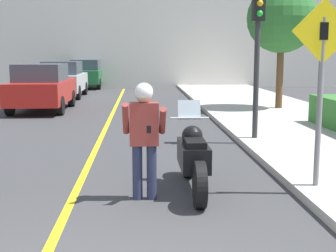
# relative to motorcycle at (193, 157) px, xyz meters

# --- Properties ---
(road_center_line) EXTENTS (0.12, 36.00, 0.01)m
(road_center_line) POSITION_rel_motorcycle_xyz_m (-1.75, 2.45, -0.50)
(road_center_line) COLOR yellow
(road_center_line) RESTS_ON ground
(building_backdrop) EXTENTS (28.00, 1.20, 8.48)m
(building_backdrop) POSITION_rel_motorcycle_xyz_m (-1.15, 22.45, 3.73)
(building_backdrop) COLOR beige
(building_backdrop) RESTS_ON ground
(motorcycle) EXTENTS (0.62, 2.23, 1.30)m
(motorcycle) POSITION_rel_motorcycle_xyz_m (0.00, 0.00, 0.00)
(motorcycle) COLOR black
(motorcycle) RESTS_ON ground
(person_biker) EXTENTS (0.59, 0.46, 1.64)m
(person_biker) POSITION_rel_motorcycle_xyz_m (-0.73, -0.38, 0.49)
(person_biker) COLOR #282D4C
(person_biker) RESTS_ON ground
(crossing_sign) EXTENTS (0.91, 0.08, 2.67)m
(crossing_sign) POSITION_rel_motorcycle_xyz_m (1.78, -0.28, 1.23)
(crossing_sign) COLOR slate
(crossing_sign) RESTS_ON sidewalk_curb
(traffic_light) EXTENTS (0.26, 0.30, 3.37)m
(traffic_light) POSITION_rel_motorcycle_xyz_m (1.83, 3.62, 1.98)
(traffic_light) COLOR #2D2D30
(traffic_light) RESTS_ON sidewalk_curb
(street_tree) EXTENTS (2.41, 2.41, 4.32)m
(street_tree) POSITION_rel_motorcycle_xyz_m (4.12, 9.49, 2.73)
(street_tree) COLOR brown
(street_tree) RESTS_ON sidewalk_curb
(parked_car_red) EXTENTS (1.88, 4.20, 1.68)m
(parked_car_red) POSITION_rel_motorcycle_xyz_m (-4.29, 10.17, 0.35)
(parked_car_red) COLOR black
(parked_car_red) RESTS_ON ground
(parked_car_silver) EXTENTS (1.88, 4.20, 1.68)m
(parked_car_silver) POSITION_rel_motorcycle_xyz_m (-4.40, 15.46, 0.35)
(parked_car_silver) COLOR black
(parked_car_silver) RESTS_ON ground
(parked_car_green) EXTENTS (1.88, 4.20, 1.68)m
(parked_car_green) POSITION_rel_motorcycle_xyz_m (-4.01, 21.49, 0.35)
(parked_car_green) COLOR black
(parked_car_green) RESTS_ON ground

